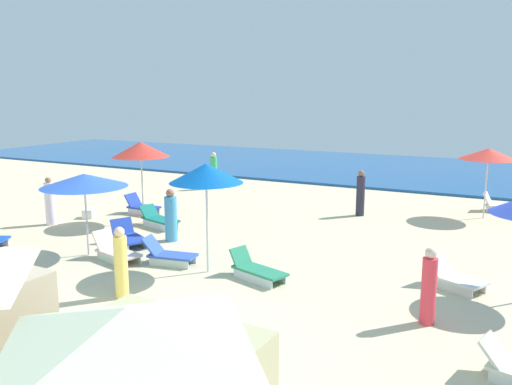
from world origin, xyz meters
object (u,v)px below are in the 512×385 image
lounge_chair_5_0 (159,219)px  lounge_chair_6_1 (169,255)px  lounge_chair_0_1 (116,251)px  beachgoer_4 (429,288)px  lounge_chair_3_0 (501,206)px  beachgoer_2 (121,264)px  umbrella_0 (84,180)px  lounge_chair_2_0 (455,278)px  umbrella_6 (206,173)px  lounge_chair_0_0 (129,237)px  beachgoer_5 (214,171)px  lounge_chair_6_0 (256,270)px  beachgoer_0 (171,217)px  umbrella_3 (489,154)px  umbrella_5 (141,149)px  cooler_box_0 (89,213)px  beachgoer_3 (50,203)px  beachgoer_1 (361,194)px  lounge_chair_5_1 (142,207)px

lounge_chair_5_0 → lounge_chair_6_1: size_ratio=1.09×
lounge_chair_0_1 → beachgoer_4: beachgoer_4 is taller
lounge_chair_3_0 → beachgoer_2: beachgoer_2 is taller
lounge_chair_5_0 → umbrella_0: bearing=-161.9°
beachgoer_2 → lounge_chair_3_0: bearing=-40.1°
umbrella_0 → lounge_chair_0_1: umbrella_0 is taller
lounge_chair_2_0 → lounge_chair_5_0: bearing=107.9°
lounge_chair_5_0 → umbrella_6: size_ratio=0.58×
lounge_chair_0_0 → beachgoer_5: bearing=43.5°
lounge_chair_6_0 → beachgoer_0: beachgoer_0 is taller
umbrella_3 → beachgoer_0: 11.18m
lounge_chair_2_0 → beachgoer_2: 7.51m
lounge_chair_0_0 → umbrella_5: bearing=57.3°
umbrella_6 → cooler_box_0: (-6.85, 2.93, -2.34)m
lounge_chair_3_0 → lounge_chair_5_0: bearing=132.5°
lounge_chair_0_0 → umbrella_6: 4.08m
beachgoer_3 → beachgoer_1: bearing=99.4°
umbrella_5 → umbrella_6: size_ratio=1.02×
beachgoer_4 → cooler_box_0: bearing=64.4°
lounge_chair_0_1 → lounge_chair_2_0: 8.52m
beachgoer_0 → beachgoer_1: size_ratio=0.96×
lounge_chair_5_1 → beachgoer_3: size_ratio=0.77×
umbrella_5 → beachgoer_1: umbrella_5 is taller
umbrella_3 → beachgoer_1: bearing=-158.1°
umbrella_3 → lounge_chair_5_0: bearing=-146.6°
lounge_chair_0_1 → cooler_box_0: 5.32m
lounge_chair_5_1 → lounge_chair_6_1: bearing=-132.9°
lounge_chair_3_0 → cooler_box_0: size_ratio=3.22×
umbrella_3 → lounge_chair_3_0: 2.48m
lounge_chair_2_0 → beachgoer_5: beachgoer_5 is taller
umbrella_3 → umbrella_0: bearing=-134.4°
lounge_chair_3_0 → lounge_chair_5_1: bearing=123.7°
beachgoer_1 → beachgoer_5: (-7.55, 2.19, 0.02)m
umbrella_0 → umbrella_5: (-0.94, 3.55, 0.45)m
beachgoer_4 → umbrella_3: bearing=-11.7°
lounge_chair_0_0 → beachgoer_2: (2.48, -3.13, 0.50)m
beachgoer_2 → cooler_box_0: size_ratio=3.59×
lounge_chair_6_0 → beachgoer_4: 4.15m
lounge_chair_3_0 → umbrella_5: (-10.88, -7.36, 2.28)m
lounge_chair_0_1 → umbrella_6: bearing=-68.6°
beachgoer_5 → umbrella_3: bearing=-51.4°
lounge_chair_5_1 → beachgoer_4: (10.91, -4.87, 0.46)m
umbrella_5 → lounge_chair_5_0: bearing=-15.6°
umbrella_6 → beachgoer_4: umbrella_6 is taller
umbrella_3 → cooler_box_0: umbrella_3 is taller
lounge_chair_6_0 → lounge_chair_6_1: size_ratio=1.08×
lounge_chair_5_0 → beachgoer_4: size_ratio=1.04×
umbrella_5 → lounge_chair_6_1: umbrella_5 is taller
lounge_chair_3_0 → lounge_chair_6_1: 12.94m
lounge_chair_6_0 → lounge_chair_6_1: bearing=108.3°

